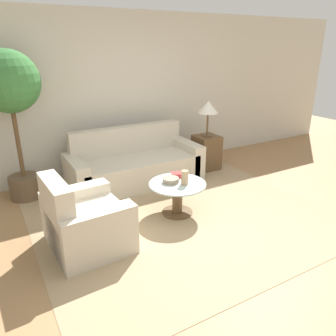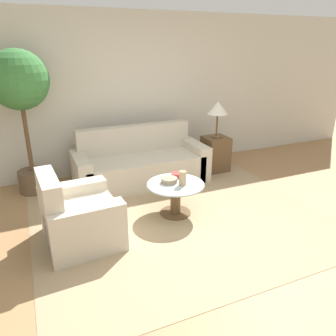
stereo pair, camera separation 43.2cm
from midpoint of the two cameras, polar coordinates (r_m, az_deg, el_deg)
The scene contains 12 objects.
ground_plane at distance 3.75m, azimuth 10.10°, elevation -13.33°, with size 14.00×14.00×0.00m, color #9E754C.
wall_back at distance 5.63m, azimuth -4.77°, elevation 12.68°, with size 10.00×0.06×2.60m.
rug at distance 4.34m, azimuth 4.21°, elevation -7.89°, with size 3.55×3.29×0.01m.
sofa_main at distance 5.23m, azimuth -2.56°, elevation 0.59°, with size 2.06×0.84×0.87m.
armchair at distance 3.72m, azimuth -12.58°, elevation -8.75°, with size 0.82×0.93×0.83m.
coffee_table at distance 4.22m, azimuth 4.31°, elevation -4.65°, with size 0.73×0.73×0.43m.
side_table at distance 5.78m, azimuth 10.38°, elevation 2.41°, with size 0.40×0.40×0.60m.
table_lamp at distance 5.59m, azimuth 10.90°, elevation 10.05°, with size 0.35×0.35×0.61m.
potted_plant at distance 4.89m, azimuth -22.06°, elevation 12.21°, with size 0.81×0.81×2.04m.
vase at distance 4.09m, azimuth 5.59°, elevation -1.83°, with size 0.09×0.09×0.18m.
bowl at distance 4.17m, azimuth 3.18°, elevation -2.19°, with size 0.21×0.21×0.06m.
book_stack at distance 4.35m, azimuth 4.57°, elevation -1.30°, with size 0.21×0.19×0.05m.
Camera 2 is at (-1.62, -2.64, 2.08)m, focal length 35.00 mm.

